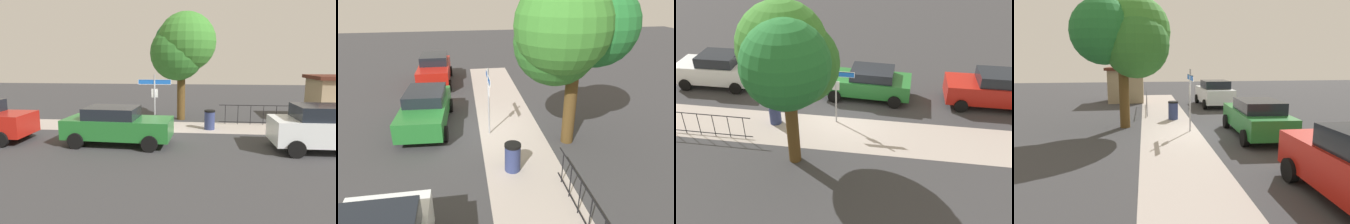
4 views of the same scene
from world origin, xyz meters
The scene contains 8 objects.
ground_plane centered at (0.00, 0.00, 0.00)m, with size 60.00×60.00×0.00m, color #38383A.
sidewalk_strip centered at (2.00, 1.30, 0.00)m, with size 24.00×2.60×0.00m, color #ACA099.
street_sign centered at (0.29, 0.40, 1.95)m, with size 1.62×0.07×2.79m.
shade_tree centered at (1.43, 3.14, 4.23)m, with size 3.64×4.48×6.08m.
car_red centered at (-7.03, -2.26, 0.90)m, with size 4.50×2.01×1.76m.
car_green centered at (-0.89, -2.22, 0.81)m, with size 4.46×2.20×1.57m.
iron_fence centered at (5.96, 2.30, 0.57)m, with size 4.76×0.04×1.07m.
trash_bin centered at (3.02, 0.90, 0.49)m, with size 0.55×0.55×0.98m.
Camera 2 is at (11.01, -0.56, 5.68)m, focal length 30.94 mm.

